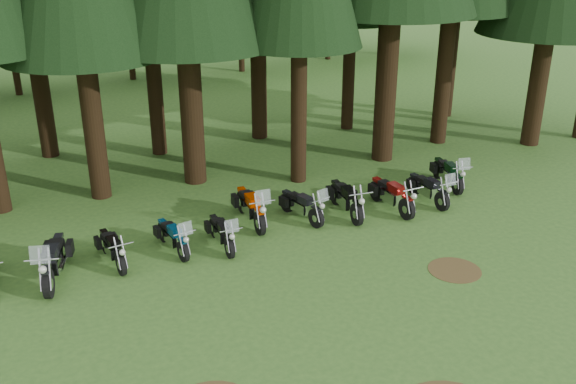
# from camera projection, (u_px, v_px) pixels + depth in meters

# --- Properties ---
(ground) EXTENTS (120.00, 120.00, 0.00)m
(ground) POSITION_uv_depth(u_px,v_px,m) (310.00, 320.00, 14.83)
(ground) COLOR #356224
(ground) RESTS_ON ground
(decid_3) EXTENTS (6.12, 5.95, 7.65)m
(decid_3) POSITION_uv_depth(u_px,v_px,m) (11.00, 8.00, 32.46)
(decid_3) COLOR black
(decid_3) RESTS_ON ground
(decid_4) EXTENTS (5.93, 5.76, 7.41)m
(decid_4) POSITION_uv_depth(u_px,v_px,m) (131.00, 2.00, 35.89)
(decid_4) COLOR black
(decid_4) RESTS_ON ground
(dirt_patch_1) EXTENTS (1.40, 1.40, 0.01)m
(dirt_patch_1) POSITION_uv_depth(u_px,v_px,m) (455.00, 270.00, 16.94)
(dirt_patch_1) COLOR #4C3D1E
(dirt_patch_1) RESTS_ON ground
(motorcycle_2) EXTENTS (0.95, 2.46, 1.56)m
(motorcycle_2) POSITION_uv_depth(u_px,v_px,m) (54.00, 262.00, 16.30)
(motorcycle_2) COLOR black
(motorcycle_2) RESTS_ON ground
(motorcycle_3) EXTENTS (0.38, 2.00, 0.81)m
(motorcycle_3) POSITION_uv_depth(u_px,v_px,m) (112.00, 250.00, 17.13)
(motorcycle_3) COLOR black
(motorcycle_3) RESTS_ON ground
(motorcycle_4) EXTENTS (0.55, 2.01, 1.26)m
(motorcycle_4) POSITION_uv_depth(u_px,v_px,m) (173.00, 238.00, 17.76)
(motorcycle_4) COLOR black
(motorcycle_4) RESTS_ON ground
(motorcycle_5) EXTENTS (0.37, 1.99, 1.25)m
(motorcycle_5) POSITION_uv_depth(u_px,v_px,m) (222.00, 234.00, 17.99)
(motorcycle_5) COLOR black
(motorcycle_5) RESTS_ON ground
(motorcycle_6) EXTENTS (0.47, 2.44, 1.53)m
(motorcycle_6) POSITION_uv_depth(u_px,v_px,m) (251.00, 208.00, 19.40)
(motorcycle_6) COLOR black
(motorcycle_6) RESTS_ON ground
(motorcycle_7) EXTENTS (0.74, 2.10, 1.32)m
(motorcycle_7) POSITION_uv_depth(u_px,v_px,m) (302.00, 206.00, 19.67)
(motorcycle_7) COLOR black
(motorcycle_7) RESTS_ON ground
(motorcycle_8) EXTENTS (0.42, 2.35, 0.95)m
(motorcycle_8) POSITION_uv_depth(u_px,v_px,m) (346.00, 200.00, 20.02)
(motorcycle_8) COLOR black
(motorcycle_8) RESTS_ON ground
(motorcycle_9) EXTENTS (0.37, 2.31, 0.94)m
(motorcycle_9) POSITION_uv_depth(u_px,v_px,m) (391.00, 196.00, 20.34)
(motorcycle_9) COLOR black
(motorcycle_9) RESTS_ON ground
(motorcycle_10) EXTENTS (0.40, 2.15, 1.35)m
(motorcycle_10) POSITION_uv_depth(u_px,v_px,m) (428.00, 190.00, 20.89)
(motorcycle_10) COLOR black
(motorcycle_10) RESTS_ON ground
(motorcycle_11) EXTENTS (0.71, 2.23, 1.40)m
(motorcycle_11) POSITION_uv_depth(u_px,v_px,m) (448.00, 174.00, 22.16)
(motorcycle_11) COLOR black
(motorcycle_11) RESTS_ON ground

